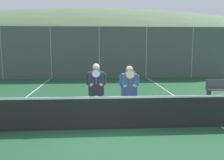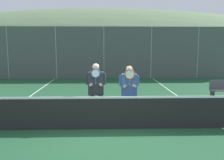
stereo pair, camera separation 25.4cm
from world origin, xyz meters
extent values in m
plane|color=#1E4C2D|center=(0.00, 0.00, 0.00)|extent=(120.00, 120.00, 0.00)
ellipsoid|color=#5B7551|center=(0.00, 51.30, 0.00)|extent=(100.56, 55.87, 19.55)
cube|color=beige|center=(-0.35, 17.71, 1.46)|extent=(18.57, 5.00, 2.93)
cube|color=brown|center=(-0.35, 17.71, 3.11)|extent=(19.07, 5.50, 0.36)
cylinder|color=gray|center=(-6.59, 10.54, 1.79)|extent=(0.06, 0.06, 3.59)
cylinder|color=gray|center=(-3.30, 10.54, 1.79)|extent=(0.06, 0.06, 3.59)
cylinder|color=gray|center=(0.00, 10.54, 1.79)|extent=(0.06, 0.06, 3.59)
cylinder|color=gray|center=(3.30, 10.54, 1.79)|extent=(0.06, 0.06, 3.59)
cylinder|color=gray|center=(6.59, 10.54, 1.79)|extent=(0.06, 0.06, 3.59)
cube|color=#4C5451|center=(0.00, 10.54, 1.79)|extent=(19.78, 0.02, 3.59)
cube|color=black|center=(0.00, 0.00, 0.45)|extent=(9.02, 0.02, 0.89)
cube|color=white|center=(0.00, 0.00, 0.92)|extent=(9.02, 0.03, 0.06)
cube|color=white|center=(-3.42, 3.00, 0.00)|extent=(0.05, 16.00, 0.01)
cube|color=white|center=(3.42, 3.00, 0.00)|extent=(0.05, 16.00, 0.01)
cylinder|color=#56565B|center=(-0.36, 0.59, 0.44)|extent=(0.13, 0.13, 0.88)
cylinder|color=#56565B|center=(-0.10, 0.59, 0.44)|extent=(0.13, 0.13, 0.88)
cube|color=#282D33|center=(-0.23, 0.59, 1.22)|extent=(0.46, 0.22, 0.69)
sphere|color=tan|center=(-0.23, 0.59, 1.72)|extent=(0.21, 0.21, 0.21)
cylinder|color=#282D33|center=(-0.49, 0.59, 1.36)|extent=(0.08, 0.08, 0.34)
cylinder|color=#282D33|center=(0.02, 0.59, 1.36)|extent=(0.08, 0.08, 0.34)
cylinder|color=tan|center=(-0.35, 0.50, 1.21)|extent=(0.16, 0.27, 0.08)
cylinder|color=tan|center=(-0.12, 0.50, 1.21)|extent=(0.16, 0.27, 0.08)
cylinder|color=#1E5BAD|center=(-0.23, 0.41, 1.33)|extent=(0.03, 0.03, 0.20)
torus|color=#1E5BAD|center=(-0.23, 0.41, 1.55)|extent=(0.28, 0.03, 0.28)
cylinder|color=silver|center=(-0.23, 0.41, 1.55)|extent=(0.23, 0.00, 0.23)
cylinder|color=#56565B|center=(0.64, 0.63, 0.42)|extent=(0.13, 0.13, 0.84)
cylinder|color=#56565B|center=(0.90, 0.63, 0.42)|extent=(0.13, 0.13, 0.84)
cube|color=#335693|center=(0.77, 0.63, 1.17)|extent=(0.47, 0.22, 0.66)
sphere|color=tan|center=(0.77, 0.63, 1.65)|extent=(0.19, 0.19, 0.19)
cylinder|color=#335693|center=(0.51, 0.63, 1.30)|extent=(0.08, 0.08, 0.33)
cylinder|color=#335693|center=(1.03, 0.63, 1.30)|extent=(0.08, 0.08, 0.33)
cylinder|color=tan|center=(0.66, 0.54, 1.16)|extent=(0.16, 0.27, 0.08)
cylinder|color=tan|center=(0.89, 0.54, 1.16)|extent=(0.16, 0.27, 0.08)
cylinder|color=#936033|center=(0.77, 0.45, 1.28)|extent=(0.03, 0.03, 0.20)
torus|color=#936033|center=(0.77, 0.45, 1.52)|extent=(0.31, 0.03, 0.31)
cylinder|color=silver|center=(0.77, 0.45, 1.52)|extent=(0.26, 0.00, 0.26)
cube|color=maroon|center=(-4.58, 13.04, 0.71)|extent=(4.70, 1.80, 0.82)
cube|color=#2D3842|center=(-4.58, 13.04, 1.46)|extent=(2.59, 1.66, 0.67)
cylinder|color=black|center=(-3.05, 12.12, 0.30)|extent=(0.60, 0.16, 0.60)
cylinder|color=black|center=(-3.05, 13.96, 0.30)|extent=(0.60, 0.16, 0.60)
cylinder|color=black|center=(-6.11, 12.12, 0.30)|extent=(0.60, 0.16, 0.60)
cylinder|color=black|center=(-6.11, 13.96, 0.30)|extent=(0.60, 0.16, 0.60)
cube|color=navy|center=(0.64, 13.05, 0.73)|extent=(4.70, 1.79, 0.85)
cube|color=#2D3842|center=(0.64, 13.05, 1.50)|extent=(2.59, 1.65, 0.70)
cylinder|color=black|center=(2.17, 12.13, 0.30)|extent=(0.60, 0.16, 0.60)
cylinder|color=black|center=(2.17, 13.97, 0.30)|extent=(0.60, 0.16, 0.60)
cylinder|color=black|center=(-0.88, 12.13, 0.30)|extent=(0.60, 0.16, 0.60)
cylinder|color=black|center=(-0.88, 13.97, 0.30)|extent=(0.60, 0.16, 0.60)
cube|color=navy|center=(5.65, 12.83, 0.68)|extent=(4.27, 1.73, 0.76)
cube|color=#2D3842|center=(5.65, 12.83, 1.37)|extent=(2.35, 1.59, 0.62)
cylinder|color=black|center=(7.04, 11.94, 0.30)|extent=(0.60, 0.16, 0.60)
cylinder|color=black|center=(7.04, 13.71, 0.30)|extent=(0.60, 0.16, 0.60)
cylinder|color=black|center=(4.27, 11.94, 0.30)|extent=(0.60, 0.16, 0.60)
cylinder|color=black|center=(4.27, 13.71, 0.30)|extent=(0.60, 0.16, 0.60)
cube|color=#515156|center=(5.38, 3.76, 0.65)|extent=(1.56, 0.04, 0.40)
cube|color=#333338|center=(4.68, 3.60, 0.20)|extent=(0.06, 0.32, 0.40)
camera|label=1|loc=(-0.23, -6.81, 2.40)|focal=40.00mm
camera|label=2|loc=(0.02, -6.82, 2.40)|focal=40.00mm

